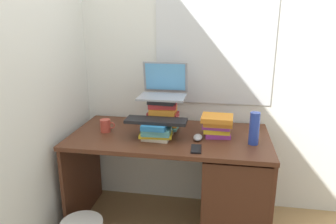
{
  "coord_description": "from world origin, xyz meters",
  "views": [
    {
      "loc": [
        0.35,
        -2.11,
        1.53
      ],
      "look_at": [
        -0.01,
        -0.04,
        0.91
      ],
      "focal_mm": 33.95,
      "sensor_mm": 36.0,
      "label": 1
    }
  ],
  "objects_px": {
    "computer_mouse": "(198,137)",
    "water_bottle": "(254,128)",
    "book_stack_keyboard_riser": "(156,131)",
    "laptop": "(163,88)",
    "desk": "(218,182)",
    "book_stack_side": "(217,125)",
    "book_stack_tall": "(163,114)",
    "keyboard": "(156,121)",
    "mug": "(106,126)",
    "cell_phone": "(196,149)"
  },
  "relations": [
    {
      "from": "laptop",
      "to": "mug",
      "type": "distance_m",
      "value": 0.5
    },
    {
      "from": "desk",
      "to": "book_stack_keyboard_riser",
      "type": "bearing_deg",
      "value": -170.26
    },
    {
      "from": "book_stack_side",
      "to": "laptop",
      "type": "height_order",
      "value": "laptop"
    },
    {
      "from": "book_stack_side",
      "to": "computer_mouse",
      "type": "relative_size",
      "value": 2.15
    },
    {
      "from": "book_stack_tall",
      "to": "computer_mouse",
      "type": "bearing_deg",
      "value": -28.27
    },
    {
      "from": "computer_mouse",
      "to": "mug",
      "type": "distance_m",
      "value": 0.68
    },
    {
      "from": "book_stack_keyboard_riser",
      "to": "laptop",
      "type": "height_order",
      "value": "laptop"
    },
    {
      "from": "book_stack_tall",
      "to": "water_bottle",
      "type": "distance_m",
      "value": 0.66
    },
    {
      "from": "keyboard",
      "to": "computer_mouse",
      "type": "relative_size",
      "value": 4.04
    },
    {
      "from": "laptop",
      "to": "book_stack_tall",
      "type": "bearing_deg",
      "value": -86.37
    },
    {
      "from": "cell_phone",
      "to": "laptop",
      "type": "bearing_deg",
      "value": 123.51
    },
    {
      "from": "book_stack_keyboard_riser",
      "to": "computer_mouse",
      "type": "bearing_deg",
      "value": 6.68
    },
    {
      "from": "book_stack_tall",
      "to": "computer_mouse",
      "type": "xyz_separation_m",
      "value": [
        0.27,
        -0.15,
        -0.11
      ]
    },
    {
      "from": "book_stack_tall",
      "to": "keyboard",
      "type": "distance_m",
      "value": 0.17
    },
    {
      "from": "keyboard",
      "to": "water_bottle",
      "type": "xyz_separation_m",
      "value": [
        0.65,
        0.01,
        -0.02
      ]
    },
    {
      "from": "book_stack_keyboard_riser",
      "to": "cell_phone",
      "type": "height_order",
      "value": "book_stack_keyboard_riser"
    },
    {
      "from": "book_stack_keyboard_riser",
      "to": "cell_phone",
      "type": "xyz_separation_m",
      "value": [
        0.29,
        -0.14,
        -0.06
      ]
    },
    {
      "from": "computer_mouse",
      "to": "water_bottle",
      "type": "distance_m",
      "value": 0.38
    },
    {
      "from": "book_stack_side",
      "to": "cell_phone",
      "type": "xyz_separation_m",
      "value": [
        -0.12,
        -0.27,
        -0.08
      ]
    },
    {
      "from": "book_stack_keyboard_riser",
      "to": "computer_mouse",
      "type": "height_order",
      "value": "book_stack_keyboard_riser"
    },
    {
      "from": "book_stack_side",
      "to": "keyboard",
      "type": "xyz_separation_m",
      "value": [
        -0.41,
        -0.13,
        0.05
      ]
    },
    {
      "from": "computer_mouse",
      "to": "water_bottle",
      "type": "height_order",
      "value": "water_bottle"
    },
    {
      "from": "book_stack_side",
      "to": "mug",
      "type": "distance_m",
      "value": 0.81
    },
    {
      "from": "book_stack_side",
      "to": "book_stack_keyboard_riser",
      "type": "bearing_deg",
      "value": -161.86
    },
    {
      "from": "book_stack_keyboard_riser",
      "to": "laptop",
      "type": "distance_m",
      "value": 0.34
    },
    {
      "from": "book_stack_tall",
      "to": "mug",
      "type": "bearing_deg",
      "value": -166.94
    },
    {
      "from": "desk",
      "to": "mug",
      "type": "height_order",
      "value": "mug"
    },
    {
      "from": "desk",
      "to": "book_stack_side",
      "type": "relative_size",
      "value": 6.32
    },
    {
      "from": "laptop",
      "to": "computer_mouse",
      "type": "height_order",
      "value": "laptop"
    },
    {
      "from": "book_stack_side",
      "to": "laptop",
      "type": "bearing_deg",
      "value": 165.89
    },
    {
      "from": "book_stack_tall",
      "to": "mug",
      "type": "relative_size",
      "value": 2.22
    },
    {
      "from": "book_stack_keyboard_riser",
      "to": "book_stack_side",
      "type": "relative_size",
      "value": 1.05
    },
    {
      "from": "book_stack_side",
      "to": "laptop",
      "type": "xyz_separation_m",
      "value": [
        -0.4,
        0.1,
        0.23
      ]
    },
    {
      "from": "book_stack_keyboard_riser",
      "to": "water_bottle",
      "type": "height_order",
      "value": "water_bottle"
    },
    {
      "from": "computer_mouse",
      "to": "cell_phone",
      "type": "distance_m",
      "value": 0.17
    },
    {
      "from": "book_stack_keyboard_riser",
      "to": "laptop",
      "type": "xyz_separation_m",
      "value": [
        0.01,
        0.24,
        0.25
      ]
    },
    {
      "from": "desk",
      "to": "computer_mouse",
      "type": "relative_size",
      "value": 13.56
    },
    {
      "from": "book_stack_side",
      "to": "desk",
      "type": "bearing_deg",
      "value": -69.29
    },
    {
      "from": "computer_mouse",
      "to": "water_bottle",
      "type": "relative_size",
      "value": 0.48
    },
    {
      "from": "book_stack_keyboard_riser",
      "to": "keyboard",
      "type": "relative_size",
      "value": 0.56
    },
    {
      "from": "book_stack_side",
      "to": "keyboard",
      "type": "height_order",
      "value": "book_stack_side"
    },
    {
      "from": "mug",
      "to": "book_stack_keyboard_riser",
      "type": "bearing_deg",
      "value": -12.12
    },
    {
      "from": "desk",
      "to": "keyboard",
      "type": "relative_size",
      "value": 3.36
    },
    {
      "from": "mug",
      "to": "book_stack_side",
      "type": "bearing_deg",
      "value": 3.55
    },
    {
      "from": "book_stack_tall",
      "to": "water_bottle",
      "type": "xyz_separation_m",
      "value": [
        0.64,
        -0.16,
        -0.02
      ]
    },
    {
      "from": "laptop",
      "to": "mug",
      "type": "relative_size",
      "value": 2.98
    },
    {
      "from": "book_stack_keyboard_riser",
      "to": "computer_mouse",
      "type": "relative_size",
      "value": 2.25
    },
    {
      "from": "book_stack_keyboard_riser",
      "to": "water_bottle",
      "type": "relative_size",
      "value": 1.08
    },
    {
      "from": "desk",
      "to": "computer_mouse",
      "type": "bearing_deg",
      "value": -164.64
    },
    {
      "from": "computer_mouse",
      "to": "cell_phone",
      "type": "bearing_deg",
      "value": -88.86
    }
  ]
}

